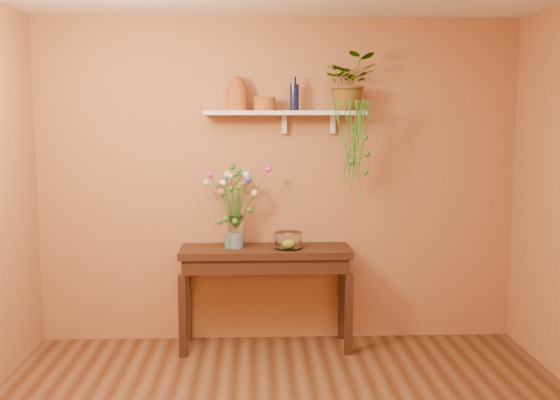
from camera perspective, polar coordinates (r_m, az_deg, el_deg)
room at (r=3.45m, az=0.96°, el=-1.56°), size 4.04×4.04×2.70m
sideboard at (r=5.29m, az=-1.28°, el=-5.49°), size 1.37×0.44×0.83m
wall_shelf at (r=5.29m, az=0.53°, el=7.62°), size 1.30×0.24×0.19m
terracotta_jug at (r=5.28m, az=-3.81°, el=9.27°), size 0.20×0.20×0.28m
terracotta_pot at (r=5.26m, az=-1.37°, el=8.44°), size 0.20×0.20×0.11m
blue_bottle at (r=5.27m, az=1.27°, el=9.06°), size 0.09×0.09×0.27m
spider_plant at (r=5.31m, az=6.10°, el=10.28°), size 0.44×0.39×0.46m
plant_fronds at (r=5.16m, az=6.84°, el=4.79°), size 0.33×0.28×0.77m
glass_vase at (r=5.25m, az=-3.89°, el=-2.99°), size 0.13×0.13×0.27m
bouquet at (r=5.21m, az=-3.97°, el=0.98°), size 0.55×0.41×0.52m
glass_bowl at (r=5.22m, az=0.74°, el=-3.62°), size 0.22×0.22×0.13m
lemon at (r=5.24m, az=0.77°, el=-3.79°), size 0.08×0.08×0.08m
carton at (r=5.25m, az=-4.55°, el=-3.67°), size 0.06×0.06×0.11m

